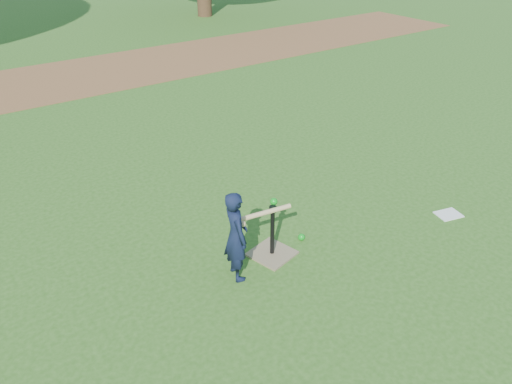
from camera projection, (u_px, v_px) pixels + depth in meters
ground at (251, 246)px, 5.61m from camera, size 80.00×80.00×0.00m
dirt_strip at (54, 81)px, 10.89m from camera, size 24.00×3.00×0.01m
child at (236, 236)px, 4.92m from camera, size 0.31×0.40×0.98m
wiffle_ball_ground at (301, 237)px, 5.69m from camera, size 0.08×0.08×0.08m
clipboard at (448, 214)px, 6.17m from camera, size 0.35×0.30×0.01m
batting_tee at (272, 246)px, 5.42m from camera, size 0.52×0.52×0.61m
swing_action at (264, 212)px, 5.11m from camera, size 0.63×0.19×0.10m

